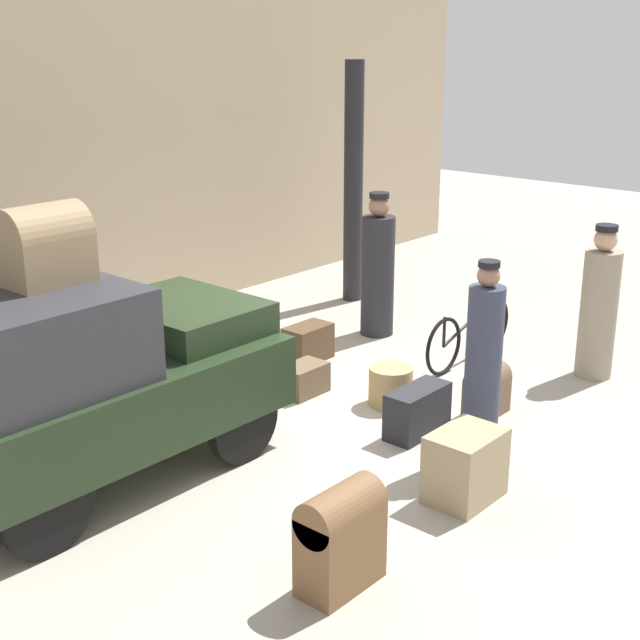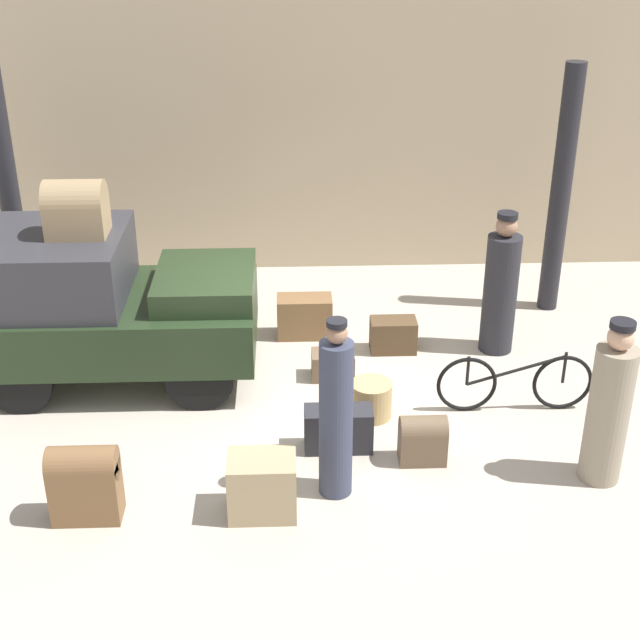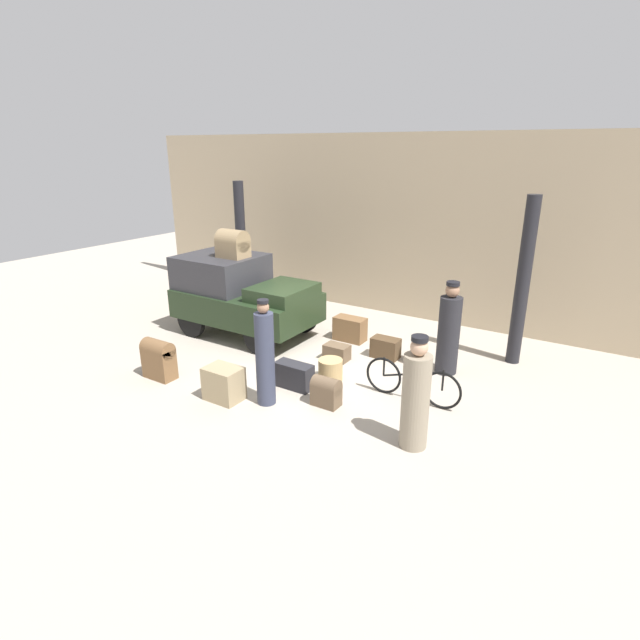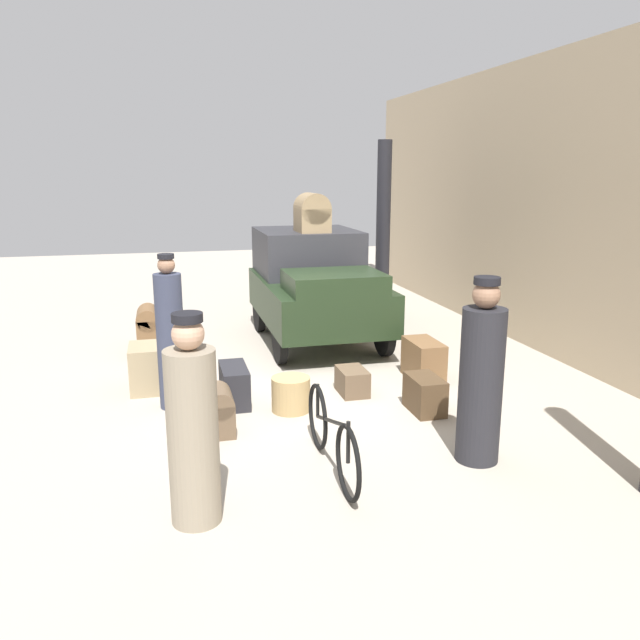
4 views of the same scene
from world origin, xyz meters
The scene contains 17 objects.
ground_plane centered at (0.00, 0.00, 0.00)m, with size 30.00×30.00×0.00m, color #A89E8E.
station_building_facade centered at (0.00, 4.08, 2.25)m, with size 16.00×0.15×4.50m.
canopy_pillar_right centered at (3.46, 2.43, 1.67)m, with size 0.27×0.27×3.34m.
truck centered at (-2.31, 0.74, 0.97)m, with size 3.22×1.79×1.80m.
bicycle centered at (2.34, -0.23, 0.35)m, with size 1.74×0.04×0.71m.
wicker_basket centered at (0.75, -0.29, 0.20)m, with size 0.46×0.46×0.41m.
porter_lifting_near_truck centered at (0.28, -1.64, 0.86)m, with size 0.32×0.32×1.85m.
porter_carrying_trunk centered at (2.46, 1.21, 0.83)m, with size 0.42×0.42×1.82m.
conductor_in_dark_uniform centered at (2.91, -1.52, 0.79)m, with size 0.40×0.40×1.73m.
trunk_barrel_dark centered at (1.19, -1.17, 0.27)m, with size 0.47×0.29×0.52m.
trunk_large_brown centered at (0.06, 1.69, 0.27)m, with size 0.71×0.38×0.54m.
suitcase_black_upright centered at (0.35, -0.91, 0.23)m, with size 0.71×0.31×0.47m.
trunk_wicker_pale centered at (0.37, 0.58, 0.16)m, with size 0.51×0.34×0.33m.
suitcase_small_leather centered at (-2.04, -1.95, 0.41)m, with size 0.63×0.33×0.77m.
suitcase_tan_flat centered at (1.16, 1.23, 0.21)m, with size 0.57×0.34×0.42m.
trunk_umber_medium centered at (-0.42, -1.93, 0.30)m, with size 0.63×0.46×0.59m.
trunk_on_truck_roof centered at (-2.47, 0.74, 2.10)m, with size 0.65×0.49×0.63m.
Camera 1 is at (-6.16, -5.37, 3.70)m, focal length 50.00 mm.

